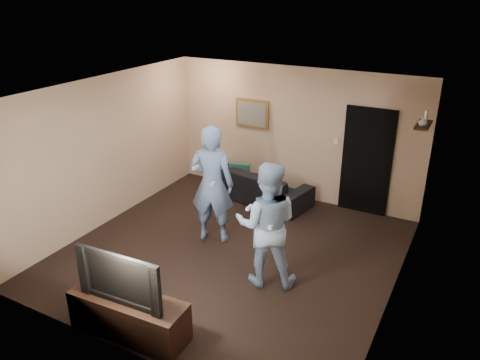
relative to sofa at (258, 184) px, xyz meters
The scene contains 19 objects.
ground 2.11m from the sofa, 75.54° to the right, with size 5.00×5.00×0.00m, color black.
ceiling 3.10m from the sofa, 75.54° to the right, with size 5.00×5.00×0.04m, color silver.
wall_back 1.22m from the sofa, 42.54° to the left, with size 5.00×0.04×2.60m, color tan.
wall_front 4.66m from the sofa, 83.42° to the right, with size 5.00×0.04×2.60m, color tan.
wall_left 3.00m from the sofa, 134.38° to the right, with size 0.04×5.00×2.60m, color tan.
wall_right 3.77m from the sofa, 33.78° to the right, with size 0.04×5.00×2.60m, color tan.
sofa is the anchor object (origin of this frame).
throw_pillow 0.45m from the sofa, behind, with size 0.40×0.13×0.40m, color #18493E.
painting_frame 1.42m from the sofa, 129.85° to the left, with size 0.72×0.05×0.57m, color olive.
painting_canvas 1.41m from the sofa, 131.59° to the left, with size 0.62×0.01×0.47m, color slate.
doorway 2.14m from the sofa, 12.82° to the left, with size 0.90×0.06×2.00m, color black.
light_switch 1.75m from the sofa, 18.30° to the left, with size 0.08×0.02×0.12m, color silver.
wall_shelf 3.37m from the sofa, ahead, with size 0.20×0.60×0.03m, color black.
shelf_vase 3.42m from the sofa, ahead, with size 0.13×0.13×0.14m, color #AFB0B4.
shelf_figurine 3.41m from the sofa, ahead, with size 0.06×0.06×0.18m, color silver.
tv_console 4.27m from the sofa, 85.32° to the right, with size 1.50×0.48×0.54m, color black.
television 4.30m from the sofa, 85.32° to the right, with size 1.16×0.15×0.67m, color black.
wii_player_left 1.90m from the sofa, 88.96° to the right, with size 0.83×0.66×1.98m.
wii_player_right 2.86m from the sofa, 61.44° to the right, with size 1.08×0.97×1.83m.
Camera 1 is at (3.20, -5.64, 4.00)m, focal length 35.00 mm.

